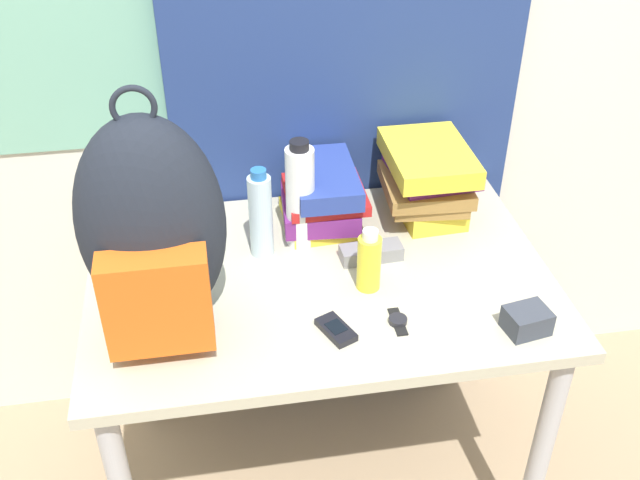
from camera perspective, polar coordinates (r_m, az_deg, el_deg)
The scene contains 12 objects.
curtain_blue at distance 1.90m, azimuth 2.17°, elevation 17.67°, with size 0.92×0.04×2.50m.
desk at distance 1.83m, azimuth 0.00°, elevation -5.10°, with size 1.09×0.73×0.73m.
backpack at distance 1.54m, azimuth -12.66°, elevation 0.57°, with size 0.30×0.27×0.55m.
book_stack_left at distance 1.91m, azimuth 0.14°, elevation 3.29°, with size 0.21×0.27×0.16m.
book_stack_center at distance 1.95m, azimuth 8.20°, elevation 4.67°, with size 0.24×0.28×0.20m.
water_bottle at distance 1.78m, azimuth -4.54°, elevation 1.92°, with size 0.06×0.06×0.23m.
sports_bottle at distance 1.81m, azimuth -1.52°, elevation 3.38°, with size 0.07×0.07×0.28m.
sunscreen_bottle at distance 1.70m, azimuth 3.76°, elevation -1.65°, with size 0.05×0.05×0.16m.
cell_phone at distance 1.61m, azimuth 1.38°, elevation -6.83°, with size 0.08×0.11×0.02m.
sunglasses_case at distance 1.82m, azimuth 3.92°, elevation -0.96°, with size 0.15×0.06×0.04m.
camera_pouch at distance 1.66m, azimuth 15.48°, elevation -5.93°, with size 0.10×0.09×0.05m.
wristwatch at distance 1.65m, azimuth 5.95°, elevation -6.14°, with size 0.04×0.09×0.01m.
Camera 1 is at (-0.23, -1.02, 1.82)m, focal length 42.00 mm.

